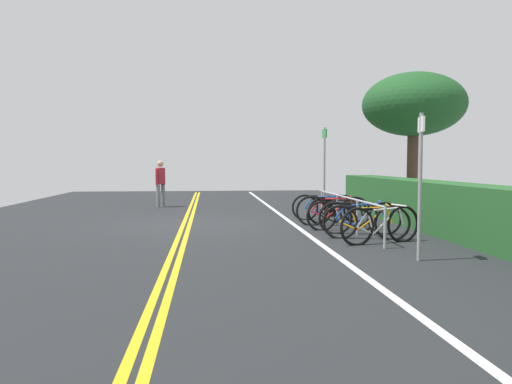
{
  "coord_description": "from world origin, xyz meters",
  "views": [
    {
      "loc": [
        12.54,
        0.56,
        1.58
      ],
      "look_at": [
        2.33,
        1.55,
        0.95
      ],
      "focal_mm": 34.45,
      "sensor_mm": 36.0,
      "label": 1
    }
  ],
  "objects_px": {
    "bicycle_4": "(360,218)",
    "bicycle_0": "(324,207)",
    "bicycle_1": "(337,210)",
    "bicycle_3": "(342,215)",
    "pedestrian": "(160,180)",
    "bike_rack": "(347,205)",
    "bicycle_5": "(366,222)",
    "tree_near_left": "(414,105)",
    "bicycle_2": "(333,211)",
    "bicycle_6": "(380,225)",
    "sign_post_far": "(420,173)",
    "sign_post_near": "(324,164)"
  },
  "relations": [
    {
      "from": "sign_post_near",
      "to": "bicycle_0",
      "type": "bearing_deg",
      "value": -13.18
    },
    {
      "from": "bicycle_3",
      "to": "pedestrian",
      "type": "bearing_deg",
      "value": -143.37
    },
    {
      "from": "bicycle_5",
      "to": "tree_near_left",
      "type": "relative_size",
      "value": 0.39
    },
    {
      "from": "bicycle_1",
      "to": "bicycle_4",
      "type": "distance_m",
      "value": 2.03
    },
    {
      "from": "bike_rack",
      "to": "sign_post_far",
      "type": "distance_m",
      "value": 3.69
    },
    {
      "from": "bicycle_4",
      "to": "tree_near_left",
      "type": "relative_size",
      "value": 0.4
    },
    {
      "from": "pedestrian",
      "to": "bicycle_1",
      "type": "bearing_deg",
      "value": 45.04
    },
    {
      "from": "bicycle_1",
      "to": "bicycle_6",
      "type": "height_order",
      "value": "bicycle_6"
    },
    {
      "from": "bicycle_4",
      "to": "bicycle_5",
      "type": "xyz_separation_m",
      "value": [
        0.69,
        -0.09,
        -0.01
      ]
    },
    {
      "from": "pedestrian",
      "to": "bicycle_0",
      "type": "bearing_deg",
      "value": 47.45
    },
    {
      "from": "sign_post_far",
      "to": "tree_near_left",
      "type": "distance_m",
      "value": 8.57
    },
    {
      "from": "bicycle_5",
      "to": "pedestrian",
      "type": "relative_size",
      "value": 1.07
    },
    {
      "from": "bicycle_4",
      "to": "bicycle_5",
      "type": "relative_size",
      "value": 1.03
    },
    {
      "from": "bicycle_4",
      "to": "bicycle_0",
      "type": "bearing_deg",
      "value": -176.42
    },
    {
      "from": "bicycle_5",
      "to": "bicycle_6",
      "type": "height_order",
      "value": "bicycle_6"
    },
    {
      "from": "bicycle_2",
      "to": "pedestrian",
      "type": "xyz_separation_m",
      "value": [
        -5.61,
        -4.72,
        0.56
      ]
    },
    {
      "from": "bicycle_4",
      "to": "pedestrian",
      "type": "relative_size",
      "value": 1.1
    },
    {
      "from": "bike_rack",
      "to": "bicycle_5",
      "type": "relative_size",
      "value": 2.9
    },
    {
      "from": "bicycle_4",
      "to": "bicycle_2",
      "type": "bearing_deg",
      "value": -170.54
    },
    {
      "from": "bicycle_3",
      "to": "pedestrian",
      "type": "xyz_separation_m",
      "value": [
        -6.38,
        -4.74,
        0.59
      ]
    },
    {
      "from": "pedestrian",
      "to": "sign_post_far",
      "type": "xyz_separation_m",
      "value": [
        9.94,
        5.01,
        0.48
      ]
    },
    {
      "from": "bike_rack",
      "to": "bicycle_0",
      "type": "xyz_separation_m",
      "value": [
        -1.94,
        -0.07,
        -0.24
      ]
    },
    {
      "from": "bicycle_5",
      "to": "bicycle_6",
      "type": "distance_m",
      "value": 0.55
    },
    {
      "from": "bicycle_5",
      "to": "tree_near_left",
      "type": "xyz_separation_m",
      "value": [
        -5.48,
        3.32,
        3.02
      ]
    },
    {
      "from": "bicycle_4",
      "to": "sign_post_near",
      "type": "xyz_separation_m",
      "value": [
        -3.62,
        0.07,
        1.17
      ]
    },
    {
      "from": "bicycle_2",
      "to": "tree_near_left",
      "type": "distance_m",
      "value": 5.7
    },
    {
      "from": "bike_rack",
      "to": "bicycle_5",
      "type": "distance_m",
      "value": 1.39
    },
    {
      "from": "bicycle_3",
      "to": "bicycle_6",
      "type": "bearing_deg",
      "value": 7.38
    },
    {
      "from": "bicycle_3",
      "to": "bicycle_6",
      "type": "distance_m",
      "value": 1.88
    },
    {
      "from": "bicycle_2",
      "to": "pedestrian",
      "type": "height_order",
      "value": "pedestrian"
    },
    {
      "from": "bike_rack",
      "to": "tree_near_left",
      "type": "distance_m",
      "value": 5.97
    },
    {
      "from": "bicycle_0",
      "to": "bicycle_1",
      "type": "distance_m",
      "value": 0.63
    },
    {
      "from": "sign_post_near",
      "to": "bicycle_4",
      "type": "bearing_deg",
      "value": -1.09
    },
    {
      "from": "tree_near_left",
      "to": "bicycle_4",
      "type": "bearing_deg",
      "value": -33.96
    },
    {
      "from": "bicycle_2",
      "to": "sign_post_near",
      "type": "distance_m",
      "value": 2.51
    },
    {
      "from": "bike_rack",
      "to": "pedestrian",
      "type": "height_order",
      "value": "pedestrian"
    },
    {
      "from": "bicycle_1",
      "to": "pedestrian",
      "type": "distance_m",
      "value": 7.1
    },
    {
      "from": "bicycle_2",
      "to": "sign_post_near",
      "type": "xyz_separation_m",
      "value": [
        -2.2,
        0.3,
        1.16
      ]
    },
    {
      "from": "bike_rack",
      "to": "bicycle_3",
      "type": "distance_m",
      "value": 0.28
    },
    {
      "from": "bicycle_1",
      "to": "bicycle_4",
      "type": "xyz_separation_m",
      "value": [
        2.03,
        -0.04,
        0.04
      ]
    },
    {
      "from": "bicycle_2",
      "to": "bicycle_5",
      "type": "height_order",
      "value": "bicycle_2"
    },
    {
      "from": "bicycle_4",
      "to": "bicycle_6",
      "type": "distance_m",
      "value": 1.22
    },
    {
      "from": "bicycle_1",
      "to": "bicycle_4",
      "type": "height_order",
      "value": "bicycle_4"
    },
    {
      "from": "bicycle_0",
      "to": "bicycle_6",
      "type": "xyz_separation_m",
      "value": [
        3.84,
        0.19,
        0.01
      ]
    },
    {
      "from": "tree_near_left",
      "to": "sign_post_far",
      "type": "bearing_deg",
      "value": -22.4
    },
    {
      "from": "bicycle_5",
      "to": "sign_post_near",
      "type": "distance_m",
      "value": 4.46
    },
    {
      "from": "bicycle_1",
      "to": "bicycle_5",
      "type": "bearing_deg",
      "value": -2.77
    },
    {
      "from": "bicycle_2",
      "to": "sign_post_far",
      "type": "height_order",
      "value": "sign_post_far"
    },
    {
      "from": "bicycle_0",
      "to": "bicycle_2",
      "type": "height_order",
      "value": "bicycle_2"
    },
    {
      "from": "bike_rack",
      "to": "bicycle_0",
      "type": "bearing_deg",
      "value": -178.01
    }
  ]
}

